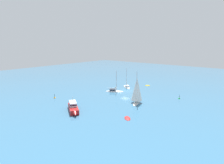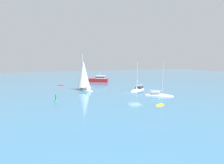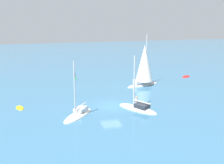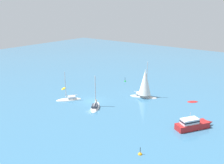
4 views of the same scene
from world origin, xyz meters
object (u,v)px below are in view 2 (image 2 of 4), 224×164
(rib, at_px, (61,85))
(cabin_cruiser, at_px, (98,79))
(sloop, at_px, (138,90))
(skiff, at_px, (160,105))
(mooring_buoy, at_px, (56,101))
(ketch, at_px, (159,95))
(sloop_1, at_px, (84,77))
(channel_buoy, at_px, (137,81))

(rib, bearing_deg, cabin_cruiser, 65.76)
(rib, relative_size, sloop, 0.36)
(skiff, height_order, mooring_buoy, mooring_buoy)
(cabin_cruiser, relative_size, mooring_buoy, 5.01)
(cabin_cruiser, bearing_deg, rib, 52.70)
(rib, bearing_deg, ketch, -9.13)
(ketch, height_order, mooring_buoy, ketch)
(sloop, bearing_deg, cabin_cruiser, -112.53)
(skiff, xyz_separation_m, ketch, (-6.72, 4.48, 0.12))
(sloop, relative_size, sloop_1, 0.80)
(sloop_1, bearing_deg, cabin_cruiser, -48.99)
(sloop, distance_m, ketch, 7.49)
(sloop, relative_size, channel_buoy, 4.89)
(cabin_cruiser, xyz_separation_m, channel_buoy, (3.18, 12.09, -0.80))
(sloop_1, bearing_deg, ketch, -156.77)
(sloop, height_order, mooring_buoy, sloop)
(sloop, bearing_deg, rib, -77.02)
(skiff, xyz_separation_m, mooring_buoy, (-8.81, -14.60, 0.03))
(sloop, relative_size, ketch, 1.01)
(rib, distance_m, channel_buoy, 23.96)
(ketch, height_order, cabin_cruiser, ketch)
(sloop_1, relative_size, channel_buoy, 6.09)
(rib, bearing_deg, channel_buoy, 48.48)
(rib, xyz_separation_m, cabin_cruiser, (-4.31, 11.85, 0.81))
(sloop, bearing_deg, sloop_1, -56.64)
(skiff, bearing_deg, sloop_1, -86.36)
(ketch, xyz_separation_m, mooring_buoy, (-2.08, -19.08, -0.09))
(skiff, xyz_separation_m, sloop_1, (-19.21, -7.28, 3.12))
(ketch, bearing_deg, cabin_cruiser, 136.93)
(skiff, relative_size, sloop_1, 0.23)
(rib, xyz_separation_m, mooring_buoy, (20.31, -3.34, 0.03))
(skiff, relative_size, sloop, 0.28)
(ketch, bearing_deg, skiff, -85.05)
(rib, distance_m, mooring_buoy, 20.59)
(skiff, distance_m, channel_buoy, 32.80)
(rib, distance_m, ketch, 27.38)
(rib, xyz_separation_m, skiff, (29.12, 11.26, 0.00))
(sloop, xyz_separation_m, channel_buoy, (-16.06, 8.61, -0.15))
(sloop_1, bearing_deg, channel_buoy, -81.08)
(ketch, bearing_deg, mooring_buoy, -147.59)
(ketch, bearing_deg, sloop, 131.80)
(sloop, xyz_separation_m, ketch, (7.48, 0.41, -0.05))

